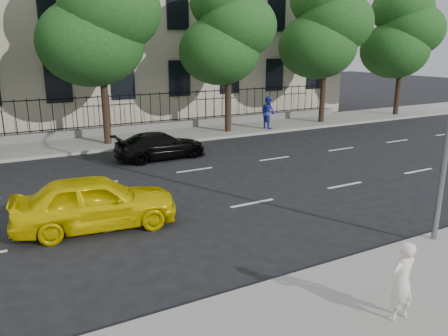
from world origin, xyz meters
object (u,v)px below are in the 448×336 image
at_px(black_sedan, 161,146).
at_px(woman_near, 402,281).
at_px(street_light, 441,36).
at_px(yellow_taxi, 96,202).

xyz_separation_m(black_sedan, woman_near, (-0.57, -13.72, 0.30)).
height_order(street_light, woman_near, street_light).
distance_m(yellow_taxi, woman_near, 8.10).
relative_size(yellow_taxi, woman_near, 2.95).
bearing_deg(street_light, woman_near, -145.56).
xyz_separation_m(street_light, black_sedan, (-3.03, 11.26, -4.54)).
height_order(black_sedan, woman_near, woman_near).
distance_m(yellow_taxi, black_sedan, 7.88).
distance_m(street_light, black_sedan, 12.51).
relative_size(street_light, yellow_taxi, 1.81).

